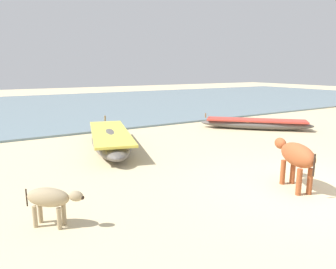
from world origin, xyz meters
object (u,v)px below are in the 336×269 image
at_px(fishing_boat_0, 256,124).
at_px(fishing_boat_1, 110,139).
at_px(cow_adult_rust, 296,156).
at_px(calf_near_dun, 50,199).

relative_size(fishing_boat_0, fishing_boat_1, 0.81).
bearing_deg(fishing_boat_1, fishing_boat_0, -73.98).
bearing_deg(cow_adult_rust, fishing_boat_1, 43.51).
xyz_separation_m(fishing_boat_0, calf_near_dun, (-9.27, -4.33, 0.24)).
bearing_deg(fishing_boat_1, cow_adult_rust, -142.19).
height_order(fishing_boat_0, calf_near_dun, calf_near_dun).
xyz_separation_m(fishing_boat_1, calf_near_dun, (-2.74, -4.39, 0.17)).
height_order(fishing_boat_0, cow_adult_rust, cow_adult_rust).
relative_size(fishing_boat_1, cow_adult_rust, 3.27).
bearing_deg(fishing_boat_0, calf_near_dun, 69.48).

